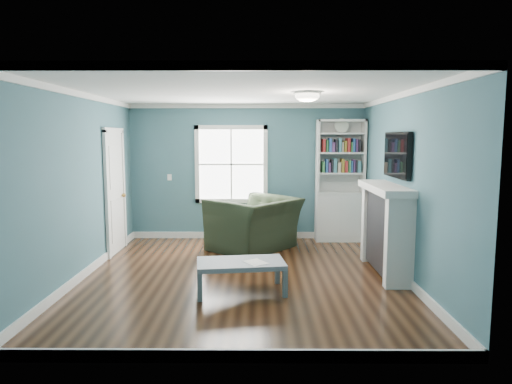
{
  "coord_description": "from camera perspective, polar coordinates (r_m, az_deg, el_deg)",
  "views": [
    {
      "loc": [
        0.23,
        -6.3,
        1.99
      ],
      "look_at": [
        0.19,
        0.4,
        1.17
      ],
      "focal_mm": 32.0,
      "sensor_mm": 36.0,
      "label": 1
    }
  ],
  "objects": [
    {
      "name": "paper_sheet",
      "position": [
        5.83,
        -0.03,
        -8.78
      ],
      "size": [
        0.34,
        0.36,
        0.0
      ],
      "primitive_type": "cube",
      "rotation": [
        0.0,
        0.0,
        0.59
      ],
      "color": "white",
      "rests_on": "coffee_table"
    },
    {
      "name": "recliner",
      "position": [
        8.02,
        -0.22,
        -2.91
      ],
      "size": [
        1.6,
        1.65,
        1.22
      ],
      "primitive_type": "imported",
      "rotation": [
        0.0,
        0.0,
        -2.28
      ],
      "color": "#232C1B",
      "rests_on": "ground"
    },
    {
      "name": "tv",
      "position": [
        6.8,
        17.23,
        4.45
      ],
      "size": [
        0.06,
        1.1,
        0.65
      ],
      "primitive_type": "cube",
      "color": "black",
      "rests_on": "fireplace"
    },
    {
      "name": "window",
      "position": [
        8.82,
        -3.11,
        3.47
      ],
      "size": [
        1.4,
        0.06,
        1.5
      ],
      "color": "white",
      "rests_on": "room_walls"
    },
    {
      "name": "floor",
      "position": [
        6.61,
        -1.7,
        -10.52
      ],
      "size": [
        5.0,
        5.0,
        0.0
      ],
      "primitive_type": "plane",
      "color": "black",
      "rests_on": "ground"
    },
    {
      "name": "trim",
      "position": [
        6.35,
        -1.74,
        0.18
      ],
      "size": [
        4.5,
        5.0,
        2.6
      ],
      "color": "white",
      "rests_on": "ground"
    },
    {
      "name": "fireplace",
      "position": [
        6.9,
        15.94,
        -4.61
      ],
      "size": [
        0.44,
        1.58,
        1.3
      ],
      "color": "black",
      "rests_on": "ground"
    },
    {
      "name": "coffee_table",
      "position": [
        5.9,
        -1.92,
        -9.13
      ],
      "size": [
        1.18,
        0.75,
        0.4
      ],
      "rotation": [
        0.0,
        0.0,
        0.13
      ],
      "color": "#525D63",
      "rests_on": "ground"
    },
    {
      "name": "bookshelf",
      "position": [
        8.81,
        10.41,
        -0.09
      ],
      "size": [
        0.9,
        0.35,
        2.31
      ],
      "color": "silver",
      "rests_on": "ground"
    },
    {
      "name": "ceiling_fixture",
      "position": [
        6.46,
        6.42,
        11.91
      ],
      "size": [
        0.38,
        0.38,
        0.15
      ],
      "color": "white",
      "rests_on": "room_walls"
    },
    {
      "name": "door",
      "position": [
        8.14,
        -17.2,
        0.2
      ],
      "size": [
        0.12,
        0.98,
        2.17
      ],
      "color": "silver",
      "rests_on": "ground"
    },
    {
      "name": "light_switch",
      "position": [
        8.99,
        -10.76,
        1.82
      ],
      "size": [
        0.08,
        0.01,
        0.12
      ],
      "primitive_type": "cube",
      "color": "white",
      "rests_on": "room_walls"
    },
    {
      "name": "room_walls",
      "position": [
        6.32,
        -1.75,
        3.28
      ],
      "size": [
        5.0,
        5.0,
        5.0
      ],
      "color": "#3A666E",
      "rests_on": "ground"
    }
  ]
}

